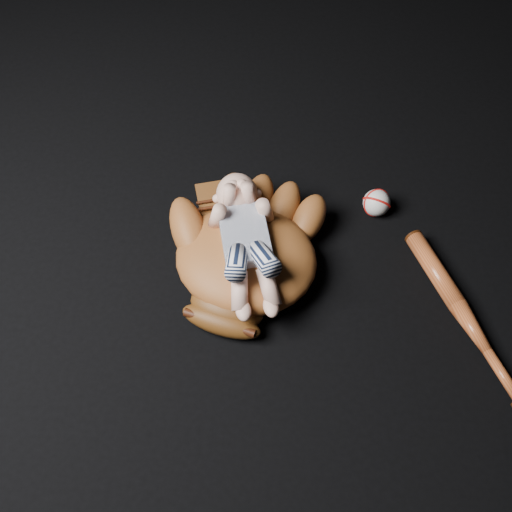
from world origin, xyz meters
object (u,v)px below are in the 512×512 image
Objects in this scene: newborn_baby at (247,244)px; baseball at (377,203)px; baseball_bat at (464,315)px; baseball_glove at (246,254)px.

newborn_baby is 0.38m from baseball.
newborn_baby is at bearing 167.97° from baseball_bat.
newborn_baby is at bearing -58.34° from baseball_glove.
baseball_glove is at bearing 92.89° from newborn_baby.
newborn_baby reaches higher than baseball.
newborn_baby is 0.49m from baseball_bat.
baseball_bat is at bearing -22.88° from newborn_baby.
baseball_bat is 0.35m from baseball.
baseball_bat is (0.47, -0.11, -0.05)m from baseball_glove.
baseball_glove is 0.49m from baseball_bat.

